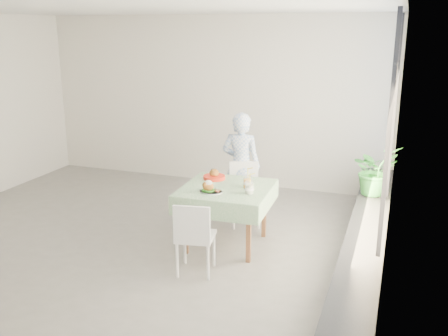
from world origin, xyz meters
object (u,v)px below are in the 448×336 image
at_px(chair_far, 245,206).
at_px(potted_plant, 375,170).
at_px(cafe_table, 226,209).
at_px(main_dish, 210,188).
at_px(chair_near, 196,251).
at_px(diner, 241,166).
at_px(juice_cup_orange, 247,182).

bearing_deg(chair_far, potted_plant, 12.19).
height_order(cafe_table, main_dish, main_dish).
relative_size(cafe_table, main_dish, 3.87).
xyz_separation_m(chair_near, diner, (-0.05, 1.75, 0.49)).
bearing_deg(juice_cup_orange, cafe_table, -164.85).
bearing_deg(juice_cup_orange, diner, 112.25).
xyz_separation_m(chair_near, juice_cup_orange, (0.31, 0.87, 0.56)).
bearing_deg(juice_cup_orange, potted_plant, 36.14).
distance_m(chair_near, potted_plant, 2.60).
bearing_deg(main_dish, diner, 90.09).
distance_m(main_dish, juice_cup_orange, 0.48).
xyz_separation_m(chair_near, main_dish, (-0.05, 0.56, 0.53)).
height_order(main_dish, potted_plant, potted_plant).
height_order(cafe_table, chair_far, chair_far).
distance_m(diner, potted_plant, 1.76).
distance_m(chair_near, juice_cup_orange, 1.07).
distance_m(chair_far, main_dish, 1.12).
distance_m(cafe_table, chair_far, 0.76).
bearing_deg(cafe_table, chair_far, 89.63).
relative_size(cafe_table, diner, 0.72).
relative_size(chair_near, main_dish, 2.96).
relative_size(cafe_table, chair_far, 1.29).
bearing_deg(main_dish, chair_near, -84.72).
bearing_deg(main_dish, juice_cup_orange, 40.58).
relative_size(chair_near, diner, 0.55).
bearing_deg(potted_plant, main_dish, -142.90).
distance_m(chair_near, main_dish, 0.77).
distance_m(chair_far, potted_plant, 1.76).
bearing_deg(chair_far, juice_cup_orange, -70.64).
xyz_separation_m(diner, main_dish, (0.00, -1.20, 0.04)).
relative_size(chair_far, potted_plant, 1.30).
distance_m(cafe_table, diner, 1.00).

